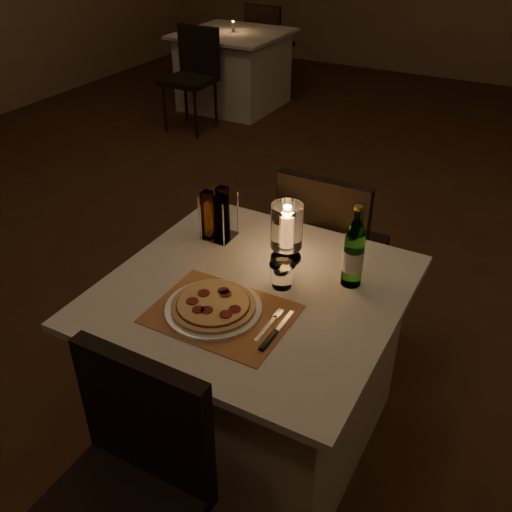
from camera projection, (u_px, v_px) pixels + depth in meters
The scene contains 17 objects.
floor at pixel (295, 313), 3.07m from camera, with size 8.00×10.00×0.02m, color #482917.
main_table at pixel (254, 365), 2.19m from camera, with size 1.00×1.00×0.74m.
chair_near at pixel (128, 478), 1.56m from camera, with size 0.42×0.42×0.90m.
chair_far at pixel (328, 241), 2.62m from camera, with size 0.42×0.42×0.90m.
placemat at pixel (221, 314), 1.86m from camera, with size 0.45×0.34×0.00m, color #BF7A42.
plate at pixel (213, 309), 1.87m from camera, with size 0.32×0.32×0.01m, color white.
pizza at pixel (213, 305), 1.86m from camera, with size 0.28×0.28×0.02m.
fork at pixel (271, 322), 1.82m from camera, with size 0.02×0.18×0.00m.
knife at pixel (272, 336), 1.76m from camera, with size 0.02×0.22×0.01m.
tumbler at pixel (282, 275), 1.97m from camera, with size 0.09×0.09×0.09m, color white, non-canonical shape.
water_bottle at pixel (354, 254), 1.94m from camera, with size 0.07×0.07×0.30m.
hurricane_candle at pixel (287, 228), 2.07m from camera, with size 0.12×0.12×0.23m.
cruet_caddy at pixel (217, 216), 2.22m from camera, with size 0.12×0.12×0.21m.
neighbor_table_left at pixel (234, 70), 5.80m from camera, with size 1.00×1.00×0.74m.
neighbor_chair_la at pixel (194, 68), 5.18m from camera, with size 0.42×0.42×0.90m.
neighbor_chair_lb at pixel (267, 38), 6.24m from camera, with size 0.42×0.42×0.90m.
neighbor_candle_left at pixel (233, 27), 5.58m from camera, with size 0.03×0.03×0.11m.
Camera 1 is at (0.97, -2.22, 1.91)m, focal length 40.00 mm.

